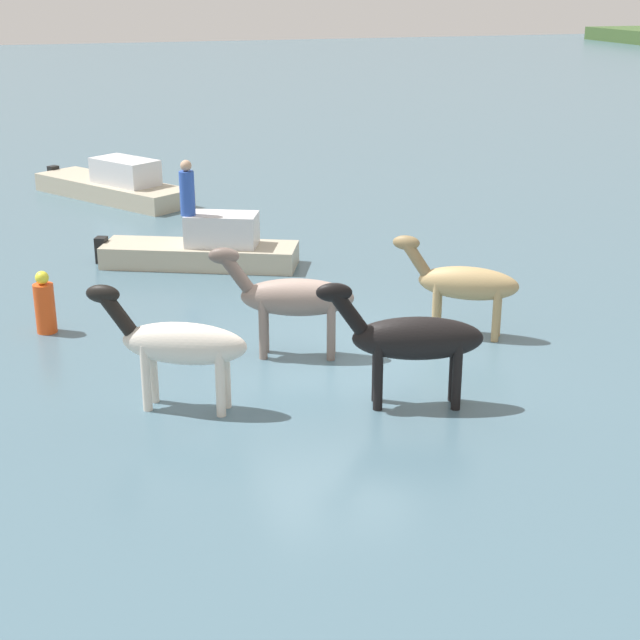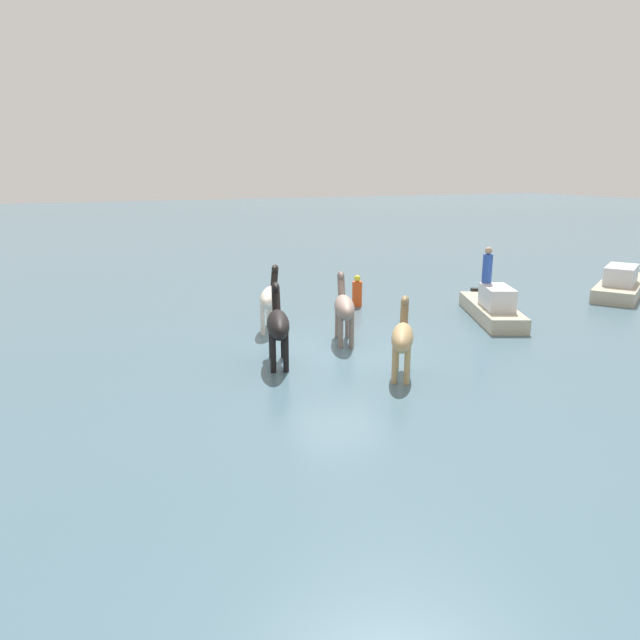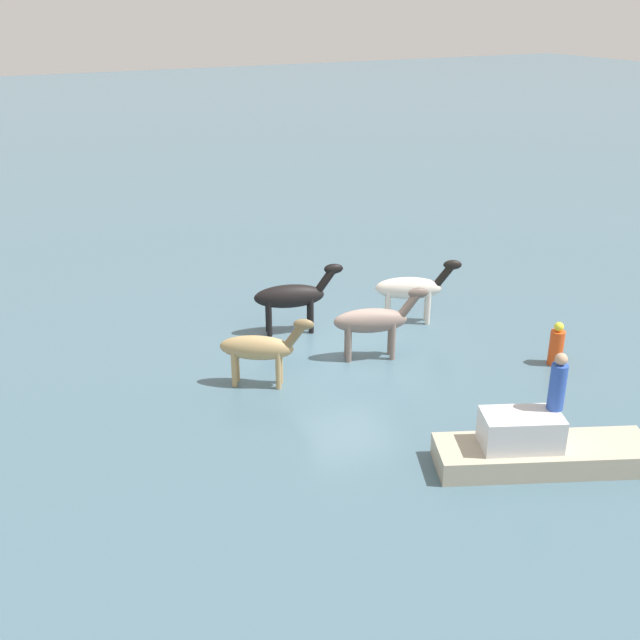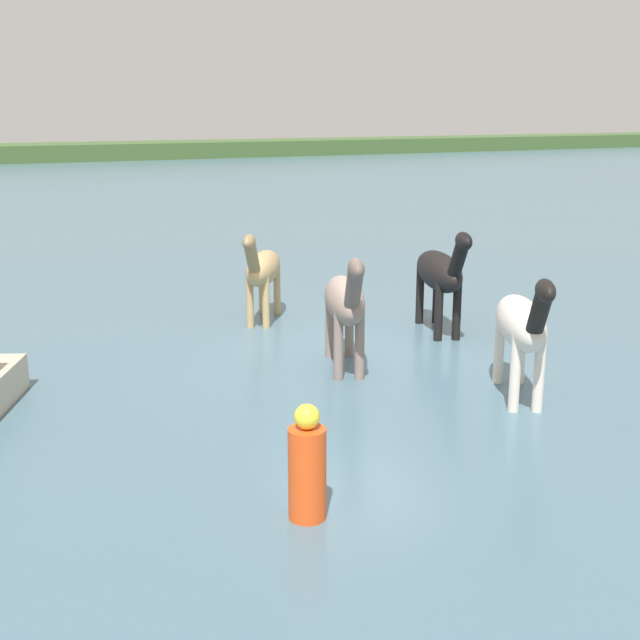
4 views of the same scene
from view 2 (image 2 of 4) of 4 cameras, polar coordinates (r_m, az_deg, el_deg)
The scene contains 9 objects.
ground_plane at distance 16.38m, azimuth 1.71°, elevation -2.79°, with size 162.05×162.05×0.00m, color #476675.
horse_gray_outer at distance 14.17m, azimuth 8.02°, elevation -1.63°, with size 1.52×2.07×1.75m.
horse_pinto_flank at distance 14.88m, azimuth -4.11°, elevation -0.39°, with size 1.08×2.46×1.91m.
horse_dun_straggler at distance 16.79m, azimuth 2.36°, elevation 1.28°, with size 1.17×2.38×1.87m.
horse_chestnut_trailing at distance 18.17m, azimuth -4.84°, elevation 2.24°, with size 1.42×2.29×1.86m.
boat_skiff_near at distance 20.33m, azimuth 16.39°, elevation 0.96°, with size 2.77×4.39×1.33m.
boat_tender_starboard at distance 26.29m, azimuth 27.20°, elevation 2.95°, with size 5.21×4.16×1.36m.
person_boatman_standing at distance 20.26m, azimuth 15.96°, elevation 5.03°, with size 0.32×0.32×1.19m.
buoy_channel_marker at distance 21.36m, azimuth 3.63°, elevation 2.71°, with size 0.36×0.36×1.14m.
Camera 2 is at (6.58, 14.19, 4.88)m, focal length 32.93 mm.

